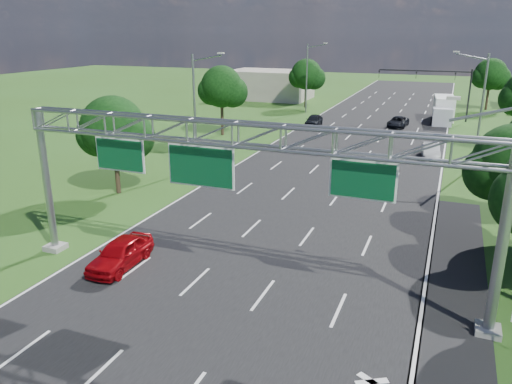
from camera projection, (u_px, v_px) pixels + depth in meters
The scene contains 18 objects.
ground at pixel (323, 184), 40.46m from camera, with size 220.00×220.00×0.00m, color #2B4F17.
road at pixel (323, 184), 40.46m from camera, with size 18.00×180.00×0.02m, color black.
road_flare at pixel (454, 304), 22.76m from camera, with size 3.00×30.00×0.02m, color black.
sign_gantry at pixel (237, 147), 22.28m from camera, with size 23.50×1.00×9.56m.
traffic_signal at pixel (442, 82), 67.23m from camera, with size 12.21×0.24×7.00m.
streetlight_l_near at pixel (197, 107), 42.66m from camera, with size 2.97×0.22×10.16m.
streetlight_l_far at pixel (308, 75), 73.64m from camera, with size 2.97×0.22×10.16m.
streetlight_r_mid at pixel (479, 106), 43.65m from camera, with size 2.97×0.22×10.16m.
tree_verge_la at pixel (115, 131), 36.78m from camera, with size 5.76×4.80×7.40m.
tree_verge_lb at pixel (222, 89), 57.63m from camera, with size 5.76×4.80×8.06m.
tree_verge_lc at pixel (307, 76), 78.84m from camera, with size 5.76×4.80×7.62m.
tree_verge_re at pixel (491, 76), 76.47m from camera, with size 5.76×4.80×7.84m.
building_left at pixel (270, 85), 89.81m from camera, with size 14.00×10.00×5.00m, color #9C9583.
red_coupe at pixel (120, 253), 26.11m from camera, with size 1.79×4.45×1.52m, color #9B070C.
car_queue_b at pixel (398, 122), 63.96m from camera, with size 2.15×4.65×1.29m, color black.
car_queue_c at pixel (314, 120), 64.61m from camera, with size 1.74×4.32×1.47m, color black.
car_queue_d at pixel (431, 151), 48.38m from camera, with size 1.54×4.41×1.45m, color #B9B9B9.
box_truck at pixel (443, 110), 67.58m from camera, with size 3.00×8.79×3.26m.
Camera 1 is at (9.10, -7.98, 11.90)m, focal length 35.00 mm.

